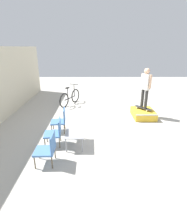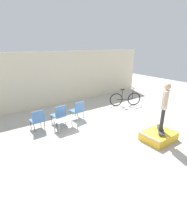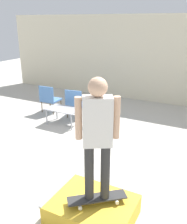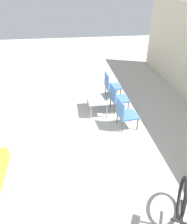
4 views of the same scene
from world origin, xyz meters
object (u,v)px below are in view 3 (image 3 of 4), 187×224
object	(u,v)px
patio_chair_left	(49,98)
patio_chair_center	(75,102)
skate_ramp_box	(92,210)
coffee_table	(63,110)
patio_chair_right	(104,107)
skateboard_on_ramp	(97,198)
person_skater	(97,132)

from	to	relation	value
patio_chair_left	patio_chair_center	size ratio (longest dim) A/B	1.00
skate_ramp_box	coffee_table	bearing A→B (deg)	130.38
skate_ramp_box	patio_chair_right	world-z (taller)	patio_chair_right
patio_chair_center	skateboard_on_ramp	bearing A→B (deg)	118.86
patio_chair_left	patio_chair_right	size ratio (longest dim) A/B	1.00
skate_ramp_box	patio_chair_left	size ratio (longest dim) A/B	1.38
patio_chair_left	patio_chair_right	xyz separation A→B (m)	(1.92, 0.00, 0.00)
skate_ramp_box	coffee_table	xyz separation A→B (m)	(-2.40, 2.82, 0.26)
skate_ramp_box	patio_chair_left	bearing A→B (deg)	134.20
patio_chair_left	patio_chair_right	bearing A→B (deg)	178.50
patio_chair_right	skateboard_on_ramp	bearing A→B (deg)	107.18
coffee_table	patio_chair_center	xyz separation A→B (m)	(0.01, 0.63, 0.06)
person_skater	skate_ramp_box	bearing A→B (deg)	147.85
skate_ramp_box	patio_chair_center	size ratio (longest dim) A/B	1.38
person_skater	coffee_table	world-z (taller)	person_skater
patio_chair_left	patio_chair_center	bearing A→B (deg)	178.52
skateboard_on_ramp	patio_chair_right	size ratio (longest dim) A/B	0.89
patio_chair_center	patio_chair_left	bearing A→B (deg)	-6.63
person_skater	coffee_table	size ratio (longest dim) A/B	1.88
skateboard_on_ramp	patio_chair_right	bearing A→B (deg)	73.95
patio_chair_left	coffee_table	bearing A→B (deg)	145.13
coffee_table	patio_chair_left	xyz separation A→B (m)	(-0.96, 0.63, 0.06)
skateboard_on_ramp	person_skater	distance (m)	1.04
skateboard_on_ramp	patio_chair_left	bearing A→B (deg)	95.21
person_skater	skateboard_on_ramp	bearing A→B (deg)	-93.78
person_skater	patio_chair_center	world-z (taller)	person_skater
patio_chair_left	patio_chair_right	distance (m)	1.92
skateboard_on_ramp	patio_chair_center	distance (m)	4.24
skateboard_on_ramp	person_skater	world-z (taller)	person_skater
patio_chair_left	patio_chair_center	xyz separation A→B (m)	(0.97, 0.00, 0.00)
patio_chair_center	coffee_table	bearing A→B (deg)	82.35
person_skater	coffee_table	distance (m)	3.89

